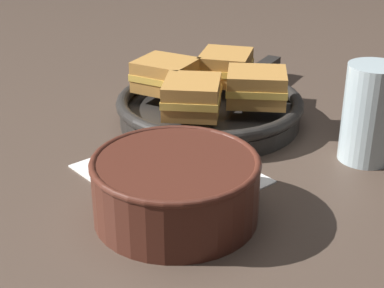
{
  "coord_description": "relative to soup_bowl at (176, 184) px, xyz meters",
  "views": [
    {
      "loc": [
        0.45,
        -0.5,
        0.35
      ],
      "look_at": [
        0.03,
        0.0,
        0.04
      ],
      "focal_mm": 55.0,
      "sensor_mm": 36.0,
      "label": 1
    }
  ],
  "objects": [
    {
      "name": "sandwich_near_left",
      "position": [
        -0.07,
        0.25,
        0.03
      ],
      "size": [
        0.11,
        0.11,
        0.05
      ],
      "rotation": [
        0.0,
        0.0,
        2.16
      ],
      "color": "#B27A38",
      "rests_on": "skillet"
    },
    {
      "name": "napkin",
      "position": [
        -0.07,
        0.07,
        -0.04
      ],
      "size": [
        0.23,
        0.2,
        0.0
      ],
      "color": "white",
      "rests_on": "ground_plane"
    },
    {
      "name": "skillet",
      "position": [
        -0.13,
        0.23,
        -0.02
      ],
      "size": [
        0.28,
        0.39,
        0.04
      ],
      "color": "black",
      "rests_on": "ground_plane"
    },
    {
      "name": "soup_bowl",
      "position": [
        0.0,
        0.0,
        0.0
      ],
      "size": [
        0.18,
        0.18,
        0.07
      ],
      "color": "#4C2319",
      "rests_on": "ground_plane"
    },
    {
      "name": "drinking_glass",
      "position": [
        0.1,
        0.26,
        0.02
      ],
      "size": [
        0.07,
        0.07,
        0.13
      ],
      "color": "silver",
      "rests_on": "ground_plane"
    },
    {
      "name": "sandwich_far_left",
      "position": [
        -0.2,
        0.21,
        0.03
      ],
      "size": [
        0.1,
        0.09,
        0.05
      ],
      "rotation": [
        0.0,
        0.0,
        4.9
      ],
      "color": "#B27A38",
      "rests_on": "skillet"
    },
    {
      "name": "sandwich_near_right",
      "position": [
        -0.15,
        0.3,
        0.03
      ],
      "size": [
        0.1,
        0.11,
        0.05
      ],
      "rotation": [
        0.0,
        0.0,
        3.58
      ],
      "color": "#B27A38",
      "rests_on": "skillet"
    },
    {
      "name": "spoon",
      "position": [
        -0.03,
        0.06,
        -0.03
      ],
      "size": [
        0.16,
        0.07,
        0.01
      ],
      "rotation": [
        0.0,
        0.0,
        0.3
      ],
      "color": "silver",
      "rests_on": "napkin"
    },
    {
      "name": "sandwich_far_right",
      "position": [
        -0.11,
        0.16,
        0.03
      ],
      "size": [
        0.11,
        0.11,
        0.05
      ],
      "rotation": [
        0.0,
        0.0,
        6.86
      ],
      "color": "#B27A38",
      "rests_on": "skillet"
    },
    {
      "name": "ground_plane",
      "position": [
        -0.09,
        0.09,
        -0.04
      ],
      "size": [
        4.0,
        4.0,
        0.0
      ],
      "primitive_type": "plane",
      "color": "#47382D"
    }
  ]
}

